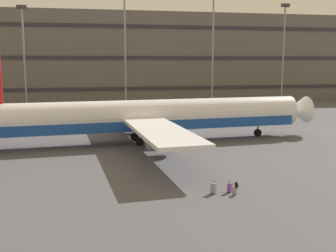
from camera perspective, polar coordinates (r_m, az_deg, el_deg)
The scene contains 11 objects.
ground_plane at distance 45.54m, azimuth -3.28°, elevation -2.48°, with size 600.00×600.00×0.00m, color #4C4C51.
terminal_structure at distance 96.18m, azimuth -7.84°, elevation 9.47°, with size 131.08×16.28×19.76m.
airliner at distance 45.66m, azimuth -3.19°, elevation 1.29°, with size 41.68×33.87×10.10m.
light_mast_left at distance 81.55m, azimuth -19.59°, elevation 10.11°, with size 1.80×0.50×19.30m.
light_mast_center_left at distance 81.30m, azimuth -6.07°, elevation 12.59°, with size 1.80×0.50×24.82m.
light_mast_center_right at distance 84.97m, azimuth 6.35°, elevation 12.85°, with size 1.80×0.50×26.03m.
light_mast_right at distance 90.82m, azimuth 15.92°, elevation 10.68°, with size 1.80×0.50×20.97m.
suitcase_laid_flat at distance 29.17m, azimuth 8.68°, elevation -8.53°, with size 0.43×0.44×0.80m.
suitcase_large at distance 28.69m, azimuth 6.40°, elevation -8.68°, with size 0.42×0.42×0.87m.
backpack_black at distance 30.28m, azimuth 9.63°, elevation -8.15°, with size 0.25×0.37×0.50m.
backpack_orange at distance 28.55m, azimuth 9.26°, elevation -9.18°, with size 0.26×0.36×0.54m.
Camera 1 is at (-6.33, -44.16, 9.14)m, focal length 43.40 mm.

